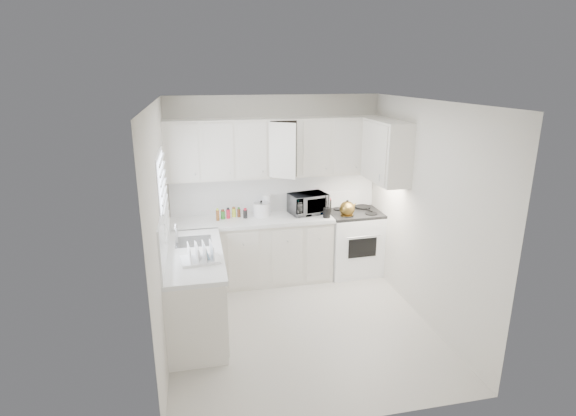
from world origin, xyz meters
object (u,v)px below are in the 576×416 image
object	(u,v)px
tea_kettle	(347,208)
rice_cooker	(261,208)
stove	(354,234)
dish_rack	(200,252)
utensil_crock	(327,206)
microwave	(308,201)

from	to	relation	value
tea_kettle	rice_cooker	distance (m)	1.21
stove	dish_rack	bearing A→B (deg)	-151.00
utensil_crock	dish_rack	xyz separation A→B (m)	(-1.76, -1.17, -0.06)
utensil_crock	dish_rack	size ratio (longest dim) A/B	0.83
stove	microwave	size ratio (longest dim) A/B	2.32
rice_cooker	stove	bearing A→B (deg)	8.85
stove	utensil_crock	xyz separation A→B (m)	(-0.49, -0.20, 0.51)
stove	rice_cooker	size ratio (longest dim) A/B	5.40
tea_kettle	microwave	size ratio (longest dim) A/B	0.51
tea_kettle	utensil_crock	size ratio (longest dim) A/B	0.81
rice_cooker	dish_rack	bearing A→B (deg)	-110.08
microwave	utensil_crock	world-z (taller)	microwave
stove	tea_kettle	world-z (taller)	stove
microwave	rice_cooker	xyz separation A→B (m)	(-0.67, 0.01, -0.06)
microwave	utensil_crock	bearing A→B (deg)	-62.44
utensil_crock	stove	bearing A→B (deg)	21.68
stove	dish_rack	xyz separation A→B (m)	(-2.25, -1.36, 0.46)
rice_cooker	dish_rack	xyz separation A→B (m)	(-0.89, -1.43, -0.00)
dish_rack	microwave	bearing A→B (deg)	35.59
stove	tea_kettle	bearing A→B (deg)	-140.54
rice_cooker	dish_rack	distance (m)	1.68
stove	rice_cooker	xyz separation A→B (m)	(-1.37, 0.07, 0.46)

